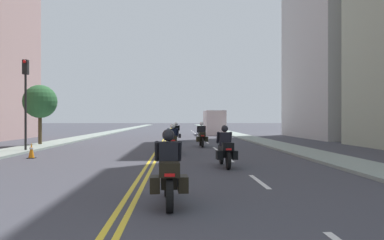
% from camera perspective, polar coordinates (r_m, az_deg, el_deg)
% --- Properties ---
extents(ground_plane, '(264.00, 264.00, 0.00)m').
position_cam_1_polar(ground_plane, '(50.59, -3.60, -1.95)').
color(ground_plane, '#3E3F48').
extents(sidewalk_left, '(2.10, 144.00, 0.12)m').
position_cam_1_polar(sidewalk_left, '(51.36, -12.45, -1.85)').
color(sidewalk_left, gray).
rests_on(sidewalk_left, ground).
extents(sidewalk_right, '(2.10, 144.00, 0.12)m').
position_cam_1_polar(sidewalk_right, '(51.04, 5.31, -1.86)').
color(sidewalk_right, gray).
rests_on(sidewalk_right, ground).
extents(centreline_yellow_inner, '(0.12, 132.00, 0.01)m').
position_cam_1_polar(centreline_yellow_inner, '(50.59, -3.73, -1.95)').
color(centreline_yellow_inner, yellow).
rests_on(centreline_yellow_inner, ground).
extents(centreline_yellow_outer, '(0.12, 132.00, 0.01)m').
position_cam_1_polar(centreline_yellow_outer, '(50.59, -3.46, -1.95)').
color(centreline_yellow_outer, yellow).
rests_on(centreline_yellow_outer, ground).
extents(lane_dashes_white, '(0.14, 56.40, 0.01)m').
position_cam_1_polar(lane_dashes_white, '(31.69, 1.90, -3.15)').
color(lane_dashes_white, silver).
rests_on(lane_dashes_white, ground).
extents(motorcycle_0, '(0.78, 2.14, 1.59)m').
position_cam_1_polar(motorcycle_0, '(7.81, -3.67, -8.39)').
color(motorcycle_0, black).
rests_on(motorcycle_0, ground).
extents(motorcycle_1, '(0.77, 2.28, 1.58)m').
position_cam_1_polar(motorcycle_1, '(13.91, 5.15, -4.60)').
color(motorcycle_1, black).
rests_on(motorcycle_1, ground).
extents(motorcycle_2, '(0.77, 2.21, 1.58)m').
position_cam_1_polar(motorcycle_2, '(19.26, -3.00, -3.31)').
color(motorcycle_2, black).
rests_on(motorcycle_2, ground).
extents(motorcycle_3, '(0.77, 2.29, 1.65)m').
position_cam_1_polar(motorcycle_3, '(24.21, 1.50, -2.58)').
color(motorcycle_3, black).
rests_on(motorcycle_3, ground).
extents(motorcycle_4, '(0.76, 2.23, 1.57)m').
position_cam_1_polar(motorcycle_4, '(29.89, -2.47, -2.13)').
color(motorcycle_4, black).
rests_on(motorcycle_4, ground).
extents(traffic_cone_0, '(0.33, 0.33, 0.73)m').
position_cam_1_polar(traffic_cone_0, '(18.58, -23.59, -4.35)').
color(traffic_cone_0, black).
rests_on(traffic_cone_0, ground).
extents(traffic_light_near, '(0.28, 0.38, 5.07)m').
position_cam_1_polar(traffic_light_near, '(22.23, -24.36, 4.45)').
color(traffic_light_near, black).
rests_on(traffic_light_near, ground).
extents(street_tree_0, '(2.26, 2.26, 4.15)m').
position_cam_1_polar(street_tree_0, '(27.15, -22.45, 2.62)').
color(street_tree_0, '#4B3B24').
rests_on(street_tree_0, ground).
extents(parked_truck, '(2.20, 6.50, 2.80)m').
position_cam_1_polar(parked_truck, '(43.70, 3.37, -0.60)').
color(parked_truck, '#B3B8C0').
rests_on(parked_truck, ground).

